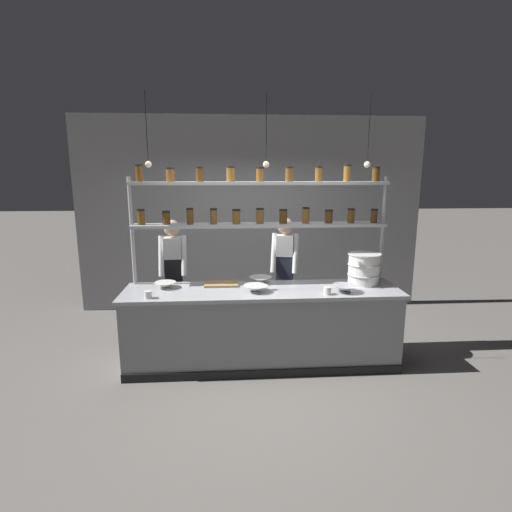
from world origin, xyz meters
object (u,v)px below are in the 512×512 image
Objects in this scene: chef_left at (174,272)px; prep_bowl_center_back at (261,280)px; serving_cup_front at (327,291)px; prep_bowl_center_front at (165,285)px; prep_bowl_near_left at (345,289)px; serving_cup_by_board at (148,295)px; spice_shelf_unit at (260,208)px; prep_bowl_near_right at (255,289)px; chef_center at (285,270)px; cutting_board at (221,284)px; container_stack at (364,269)px.

prep_bowl_center_back is (1.12, -0.50, 0.01)m from chef_left.
chef_left is 19.27× the size of serving_cup_front.
prep_bowl_near_left is at bearing -8.40° from prep_bowl_center_front.
prep_bowl_near_left is 3.48× the size of serving_cup_by_board.
spice_shelf_unit is at bearing -25.07° from chef_left.
prep_bowl_near_right is at bearing -100.34° from spice_shelf_unit.
chef_center is at bearing 119.18° from prep_bowl_near_left.
chef_center is 1.04m from cutting_board.
spice_shelf_unit is 1.02m from cutting_board.
container_stack reaches higher than serving_cup_front.
prep_bowl_center_front is 0.41m from serving_cup_by_board.
chef_left is 0.85m from cutting_board.
spice_shelf_unit reaches higher than prep_bowl_near_right.
prep_bowl_center_back is 3.18× the size of serving_cup_front.
serving_cup_by_board is at bearing -107.72° from prep_bowl_center_front.
prep_bowl_center_back is (0.01, -0.05, -0.87)m from spice_shelf_unit.
chef_left is 1.22m from prep_bowl_center_back.
serving_cup_front is at bearing -37.11° from prep_bowl_center_back.
chef_center is (0.38, 0.48, -0.88)m from spice_shelf_unit.
prep_bowl_center_front is at bearing -179.50° from container_stack.
serving_cup_front is (-0.54, -0.40, -0.14)m from container_stack.
chef_left is at bearing 155.14° from prep_bowl_near_left.
prep_bowl_near_right is at bearing -43.52° from chef_left.
chef_left is at bearing -164.70° from chef_center.
serving_cup_by_board is (-1.16, -0.16, 0.00)m from prep_bowl_near_right.
prep_bowl_center_back is (-1.24, 0.12, -0.15)m from container_stack.
prep_bowl_center_back is 0.38m from prep_bowl_near_right.
chef_left is 5.90× the size of prep_bowl_near_right.
prep_bowl_center_back is 3.30× the size of serving_cup_by_board.
prep_bowl_near_right reaches higher than prep_bowl_center_front.
spice_shelf_unit is 1.43m from prep_bowl_center_front.
prep_bowl_center_front is at bearing -169.95° from spice_shelf_unit.
serving_cup_by_board reaches higher than prep_bowl_near_left.
chef_center is at bearing 51.41° from spice_shelf_unit.
chef_center reaches higher than prep_bowl_center_front.
chef_center is 1.12m from prep_bowl_near_left.
cutting_board is (-0.47, -0.12, -0.89)m from spice_shelf_unit.
prep_bowl_center_back is at bearing -27.26° from chef_left.
serving_cup_by_board reaches higher than prep_bowl_center_front.
serving_cup_front is at bearing -32.72° from chef_left.
chef_center reaches higher than chef_left.
container_stack is (2.35, -0.62, 0.16)m from chef_left.
prep_bowl_center_front is 0.92× the size of prep_bowl_center_back.
prep_bowl_near_right reaches higher than prep_bowl_center_back.
chef_left is 0.64m from prep_bowl_center_front.
chef_left reaches higher than prep_bowl_center_front.
prep_bowl_near_right is (-0.09, -0.37, 0.00)m from prep_bowl_center_back.
prep_bowl_center_front is at bearing 72.28° from serving_cup_by_board.
prep_bowl_near_right is at bearing -103.33° from prep_bowl_center_back.
prep_bowl_center_back is at bearing 7.26° from prep_bowl_center_front.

